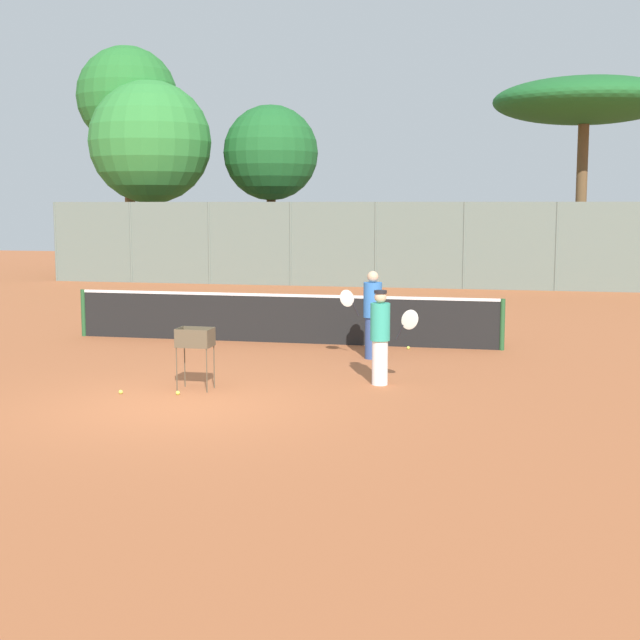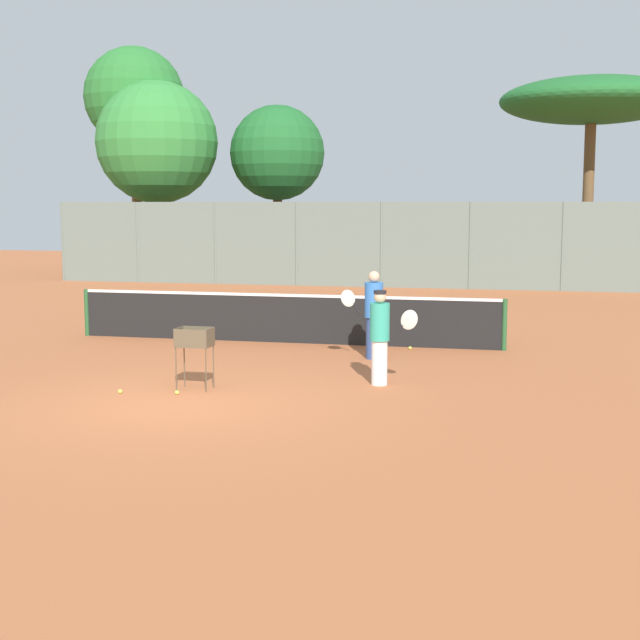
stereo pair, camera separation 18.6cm
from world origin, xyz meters
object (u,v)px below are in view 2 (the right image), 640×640
ball_cart (194,342)px  player_red_cap (380,336)px  tennis_net (284,317)px  parked_car (317,260)px  player_white_outfit (373,314)px

ball_cart → player_red_cap: bearing=19.7°
tennis_net → ball_cart: bearing=-91.6°
tennis_net → parked_car: bearing=101.0°
tennis_net → ball_cart: tennis_net is taller
player_white_outfit → tennis_net: bearing=-68.0°
player_white_outfit → ball_cart: player_white_outfit is taller
ball_cart → parked_car: (-3.34, 23.02, -0.11)m
player_white_outfit → player_red_cap: (0.54, -2.47, -0.06)m
player_red_cap → parked_car: size_ratio=0.38×
player_red_cap → parked_car: bearing=118.2°
player_white_outfit → ball_cart: (-2.36, -3.51, -0.11)m
tennis_net → player_red_cap: 4.90m
tennis_net → player_white_outfit: 2.74m
tennis_net → player_red_cap: bearing=-55.7°
player_red_cap → ball_cart: (-2.90, -1.04, -0.05)m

